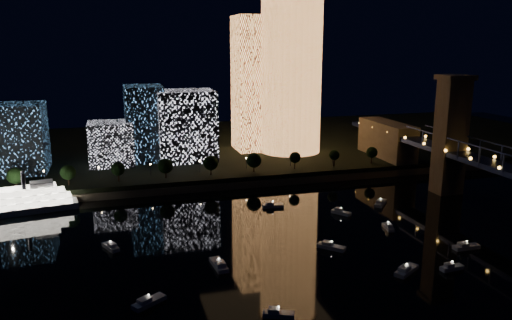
% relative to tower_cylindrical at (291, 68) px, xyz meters
% --- Properties ---
extents(ground, '(520.00, 520.00, 0.00)m').
position_rel_tower_cylindrical_xyz_m(ground, '(-21.21, -126.02, -50.00)').
color(ground, black).
rests_on(ground, ground).
extents(far_bank, '(420.00, 160.00, 5.00)m').
position_rel_tower_cylindrical_xyz_m(far_bank, '(-21.21, 33.98, -47.50)').
color(far_bank, black).
rests_on(far_bank, ground).
extents(seawall, '(420.00, 6.00, 3.00)m').
position_rel_tower_cylindrical_xyz_m(seawall, '(-21.21, -44.02, -48.50)').
color(seawall, '#6B5E4C').
rests_on(seawall, ground).
extents(tower_cylindrical, '(34.00, 34.00, 89.75)m').
position_rel_tower_cylindrical_xyz_m(tower_cylindrical, '(0.00, 0.00, 0.00)').
color(tower_cylindrical, '#FF9F51').
rests_on(tower_cylindrical, far_bank).
extents(tower_rectangular, '(22.60, 22.60, 71.90)m').
position_rel_tower_cylindrical_xyz_m(tower_rectangular, '(-16.30, 11.26, -9.05)').
color(tower_rectangular, '#FF9F51').
rests_on(tower_rectangular, far_bank).
extents(midrise_blocks, '(101.61, 34.71, 37.20)m').
position_rel_tower_cylindrical_xyz_m(midrise_blocks, '(-86.44, -3.74, -28.61)').
color(midrise_blocks, silver).
rests_on(midrise_blocks, far_bank).
extents(riverboat, '(53.87, 19.08, 15.92)m').
position_rel_tower_cylindrical_xyz_m(riverboat, '(-134.20, -54.45, -45.92)').
color(riverboat, silver).
rests_on(riverboat, ground).
extents(motorboats, '(113.87, 80.93, 2.78)m').
position_rel_tower_cylindrical_xyz_m(motorboats, '(-32.59, -116.23, -49.19)').
color(motorboats, silver).
rests_on(motorboats, ground).
extents(esplanade_trees, '(166.14, 6.99, 9.00)m').
position_rel_tower_cylindrical_xyz_m(esplanade_trees, '(-60.57, -38.02, -39.53)').
color(esplanade_trees, black).
rests_on(esplanade_trees, far_bank).
extents(street_lamps, '(132.70, 0.70, 5.65)m').
position_rel_tower_cylindrical_xyz_m(street_lamps, '(-55.21, -32.02, -40.98)').
color(street_lamps, black).
rests_on(street_lamps, far_bank).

